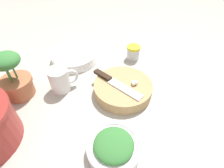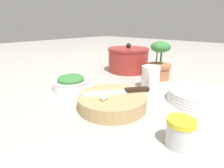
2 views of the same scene
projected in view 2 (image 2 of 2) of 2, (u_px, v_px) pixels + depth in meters
name	position (u px, v px, depth m)	size (l,w,h in m)	color
ground_plane	(120.00, 97.00, 0.67)	(5.00, 5.00, 0.00)	#B2ADA3
cutting_board	(112.00, 101.00, 0.58)	(0.23, 0.23, 0.04)	tan
chef_knife	(121.00, 91.00, 0.60)	(0.16, 0.20, 0.01)	black
garlic_cloves	(104.00, 97.00, 0.54)	(0.03, 0.03, 0.02)	silver
herb_bowl	(71.00, 82.00, 0.75)	(0.16, 0.16, 0.06)	white
spice_jar	(180.00, 132.00, 0.40)	(0.06, 0.06, 0.07)	silver
coffee_mug	(150.00, 78.00, 0.75)	(0.08, 0.11, 0.10)	white
plate_stack	(200.00, 97.00, 0.63)	(0.23, 0.23, 0.04)	white
stock_pot	(128.00, 60.00, 1.02)	(0.24, 0.24, 0.16)	#9E2D28
potted_herb	(159.00, 63.00, 0.87)	(0.12, 0.12, 0.19)	#B26B47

